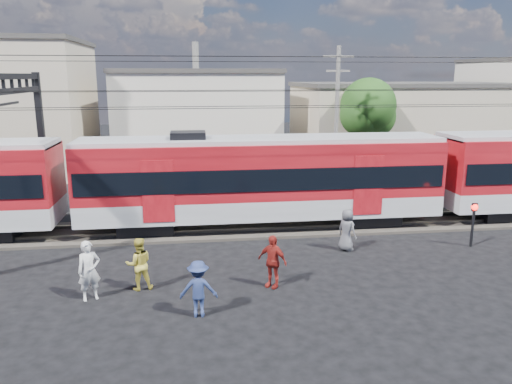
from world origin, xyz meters
TOP-DOWN VIEW (x-y plane):
  - ground at (0.00, 0.00)m, footprint 120.00×120.00m
  - track_bed at (0.00, 8.00)m, footprint 70.00×3.40m
  - rail_near at (0.00, 7.25)m, footprint 70.00×0.12m
  - rail_far at (0.00, 8.75)m, footprint 70.00×0.12m
  - commuter_train at (0.74, 8.00)m, footprint 50.30×3.08m
  - catenary at (-8.65, 8.00)m, footprint 70.00×9.30m
  - building_midwest at (-2.00, 27.00)m, footprint 12.24×12.24m
  - building_mideast at (14.00, 24.00)m, footprint 16.32×10.20m
  - utility_pole_mid at (6.00, 15.00)m, footprint 1.80×0.24m
  - tree_near at (9.19, 18.09)m, footprint 3.82×3.64m
  - pedestrian_a at (-5.80, 1.28)m, footprint 0.82×0.69m
  - pedestrian_b at (-4.34, 1.86)m, footprint 0.96×0.81m
  - pedestrian_c at (-2.46, -0.28)m, footprint 1.13×0.70m
  - pedestrian_d at (-0.02, 1.49)m, footprint 1.09×1.00m
  - pedestrian_e at (3.50, 4.60)m, footprint 0.92×0.99m
  - crossing_signal at (8.71, 4.37)m, footprint 0.27×0.27m

SIDE VIEW (x-z plane):
  - ground at x=0.00m, z-range 0.00..0.00m
  - track_bed at x=0.00m, z-range 0.00..0.12m
  - rail_near at x=0.00m, z-range 0.12..0.24m
  - rail_far at x=0.00m, z-range 0.12..0.24m
  - pedestrian_c at x=-2.46m, z-range 0.00..1.69m
  - pedestrian_e at x=3.50m, z-range 0.00..1.70m
  - pedestrian_b at x=-4.34m, z-range 0.00..1.75m
  - pedestrian_d at x=-0.02m, z-range 0.00..1.79m
  - pedestrian_a at x=-5.80m, z-range 0.00..1.90m
  - crossing_signal at x=8.71m, z-range 0.36..2.19m
  - commuter_train at x=0.74m, z-range 0.31..4.49m
  - building_mideast at x=14.00m, z-range 0.01..6.31m
  - building_midwest at x=-2.00m, z-range 0.01..7.31m
  - utility_pole_mid at x=6.00m, z-range 0.28..8.78m
  - tree_near at x=9.19m, z-range 1.30..8.02m
  - catenary at x=-8.65m, z-range 1.38..8.89m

